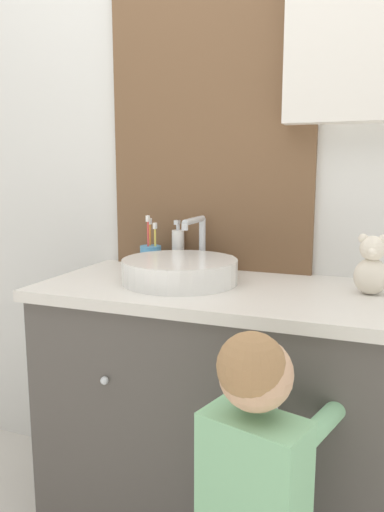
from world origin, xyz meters
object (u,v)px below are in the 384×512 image
(soap_dispenser, at_px, (178,248))
(toothbrush_holder, at_px, (151,256))
(sink_basin, at_px, (181,269))
(child_figure, at_px, (254,501))
(teddy_bear, at_px, (372,266))

(soap_dispenser, bearing_deg, toothbrush_holder, -147.59)
(toothbrush_holder, bearing_deg, soap_dispenser, 32.41)
(sink_basin, xyz_separation_m, child_figure, (0.38, -0.49, -0.40))
(sink_basin, height_order, soap_dispenser, sink_basin)
(toothbrush_holder, xyz_separation_m, soap_dispenser, (0.09, 0.05, 0.03))
(teddy_bear, bearing_deg, toothbrush_holder, 171.68)
(child_figure, distance_m, teddy_bear, 0.73)
(sink_basin, distance_m, teddy_bear, 0.59)
(child_figure, bearing_deg, toothbrush_holder, 130.72)
(soap_dispenser, height_order, teddy_bear, same)
(toothbrush_holder, distance_m, child_figure, 0.96)
(sink_basin, height_order, toothbrush_holder, sink_basin)
(toothbrush_holder, distance_m, soap_dispenser, 0.11)
(sink_basin, xyz_separation_m, soap_dispenser, (-0.10, 0.22, 0.03))
(toothbrush_holder, relative_size, soap_dispenser, 1.11)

